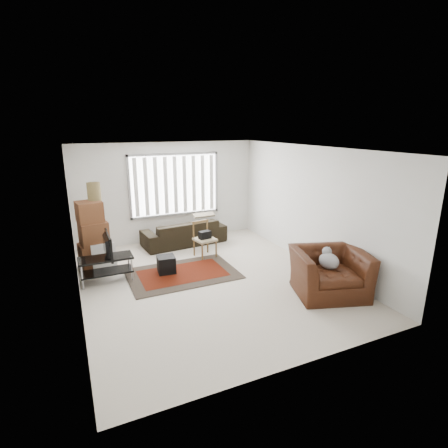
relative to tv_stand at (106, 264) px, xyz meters
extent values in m
plane|color=beige|center=(1.95, -0.83, -0.39)|extent=(6.00, 6.00, 0.00)
cube|color=white|center=(1.95, -0.83, 2.31)|extent=(5.00, 6.00, 0.02)
cube|color=silver|center=(1.95, 2.17, 0.96)|extent=(5.00, 0.02, 2.70)
cube|color=silver|center=(1.95, -3.83, 0.96)|extent=(5.00, 0.02, 2.70)
cube|color=silver|center=(-0.55, -0.83, 0.96)|extent=(0.02, 6.00, 2.70)
cube|color=silver|center=(4.45, -0.83, 0.96)|extent=(0.02, 6.00, 2.70)
cube|color=white|center=(2.15, 2.15, 1.16)|extent=(2.40, 0.01, 1.60)
cube|color=gray|center=(2.15, 2.13, 1.16)|extent=(2.52, 0.06, 1.72)
cube|color=white|center=(2.15, 2.09, 1.16)|extent=(2.40, 0.02, 1.55)
cube|color=black|center=(1.53, -0.30, -0.38)|extent=(2.32, 1.55, 0.02)
cube|color=#4E1407|center=(1.53, -0.30, -0.37)|extent=(1.84, 1.07, 0.00)
cube|color=black|center=(0.00, 0.00, 0.13)|extent=(1.07, 0.48, 0.04)
cube|color=black|center=(0.00, 0.00, -0.17)|extent=(1.02, 0.45, 0.03)
cylinder|color=#B2B2B7|center=(-0.48, -0.20, -0.12)|extent=(0.03, 0.03, 0.53)
cylinder|color=#B2B2B7|center=(0.48, -0.20, -0.12)|extent=(0.03, 0.03, 0.53)
cylinder|color=#B2B2B7|center=(-0.48, 0.20, -0.12)|extent=(0.03, 0.03, 0.53)
cylinder|color=#B2B2B7|center=(0.48, 0.20, -0.12)|extent=(0.03, 0.03, 0.53)
imported|color=black|center=(0.00, 0.00, 0.40)|extent=(0.11, 0.86, 0.50)
cube|color=black|center=(1.23, -0.10, -0.18)|extent=(0.40, 0.40, 0.37)
cube|color=brown|center=(-0.15, 0.87, -0.10)|extent=(0.71, 0.66, 0.57)
cube|color=brown|center=(-0.13, 0.84, 0.44)|extent=(0.64, 0.60, 0.51)
cube|color=brown|center=(-0.17, 0.89, 0.92)|extent=(0.59, 0.59, 0.45)
cube|color=silver|center=(0.02, 0.51, -0.06)|extent=(0.52, 0.24, 0.65)
cylinder|color=brown|center=(-0.03, 0.87, 0.58)|extent=(0.34, 0.81, 1.94)
imported|color=black|center=(2.21, 1.62, 0.04)|extent=(2.31, 1.17, 0.86)
cube|color=#887859|center=(2.37, 0.50, 0.05)|extent=(0.54, 0.54, 0.05)
cylinder|color=brown|center=(2.21, 0.27, -0.17)|extent=(0.04, 0.04, 0.44)
cylinder|color=brown|center=(2.60, 0.33, -0.17)|extent=(0.04, 0.04, 0.44)
cylinder|color=brown|center=(2.14, 0.66, -0.17)|extent=(0.04, 0.04, 0.44)
cylinder|color=brown|center=(2.53, 0.72, -0.17)|extent=(0.04, 0.04, 0.44)
cube|color=brown|center=(2.34, 0.70, 0.46)|extent=(0.44, 0.12, 0.06)
cube|color=brown|center=(2.14, 0.67, 0.27)|extent=(0.05, 0.05, 0.44)
cube|color=brown|center=(2.53, 0.73, 0.27)|extent=(0.05, 0.05, 0.44)
cube|color=black|center=(2.37, 0.50, 0.17)|extent=(0.32, 0.21, 0.19)
imported|color=#3B190C|center=(3.81, -2.31, 0.11)|extent=(1.62, 1.51, 0.98)
ellipsoid|color=#59595B|center=(3.81, -2.31, 0.25)|extent=(0.37, 0.42, 0.24)
sphere|color=#59595B|center=(3.87, -2.14, 0.40)|extent=(0.18, 0.18, 0.18)
camera|label=1|loc=(-0.55, -7.07, 2.75)|focal=28.00mm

